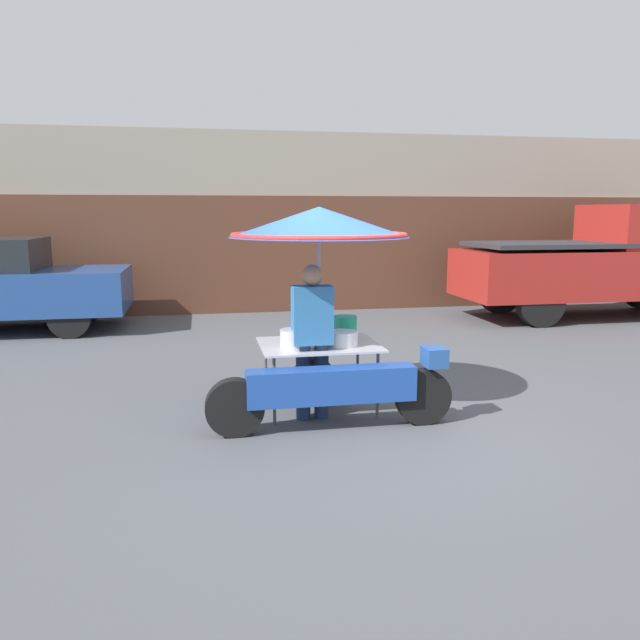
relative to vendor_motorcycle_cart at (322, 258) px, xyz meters
The scene contains 5 objects.
ground_plane 1.72m from the vendor_motorcycle_cart, 47.39° to the right, with size 36.00×36.00×0.00m, color #4C4F54.
shopfront_building 7.48m from the vendor_motorcycle_cart, 86.14° to the left, with size 28.00×2.06×3.54m.
vendor_motorcycle_cart is the anchor object (origin of this frame).
vendor_person 0.75m from the vendor_motorcycle_cart, 126.52° to the right, with size 0.38×0.22×1.50m.
pickup_truck 7.95m from the vendor_motorcycle_cart, 36.01° to the left, with size 5.36×1.79×2.12m.
Camera 1 is at (-1.66, -5.38, 1.99)m, focal length 35.00 mm.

